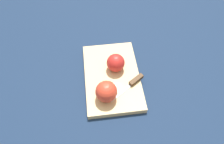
{
  "coord_description": "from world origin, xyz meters",
  "views": [
    {
      "loc": [
        0.5,
        -0.07,
        0.73
      ],
      "look_at": [
        0.0,
        0.0,
        0.04
      ],
      "focal_mm": 35.0,
      "sensor_mm": 36.0,
      "label": 1
    }
  ],
  "objects": [
    {
      "name": "apple_half_left",
      "position": [
        -0.03,
        0.02,
        0.06
      ],
      "size": [
        0.07,
        0.07,
        0.07
      ],
      "rotation": [
        0.0,
        0.0,
        3.08
      ],
      "color": "red",
      "rests_on": "cutting_board"
    },
    {
      "name": "knife",
      "position": [
        0.05,
        0.08,
        0.03
      ],
      "size": [
        0.1,
        0.15,
        0.02
      ],
      "rotation": [
        0.0,
        0.0,
        -0.98
      ],
      "color": "silver",
      "rests_on": "cutting_board"
    },
    {
      "name": "apple_slice",
      "position": [
        0.07,
        0.01,
        0.03
      ],
      "size": [
        0.05,
        0.05,
        0.01
      ],
      "color": "beige",
      "rests_on": "cutting_board"
    },
    {
      "name": "apple_half_right",
      "position": [
        0.1,
        -0.03,
        0.06
      ],
      "size": [
        0.08,
        0.08,
        0.08
      ],
      "rotation": [
        0.0,
        0.0,
        1.07
      ],
      "color": "red",
      "rests_on": "cutting_board"
    },
    {
      "name": "ground_plane",
      "position": [
        0.0,
        0.0,
        0.0
      ],
      "size": [
        4.0,
        4.0,
        0.0
      ],
      "primitive_type": "plane",
      "color": "#14233D"
    },
    {
      "name": "cutting_board",
      "position": [
        0.0,
        0.0,
        0.01
      ],
      "size": [
        0.34,
        0.22,
        0.02
      ],
      "color": "tan",
      "rests_on": "ground_plane"
    }
  ]
}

